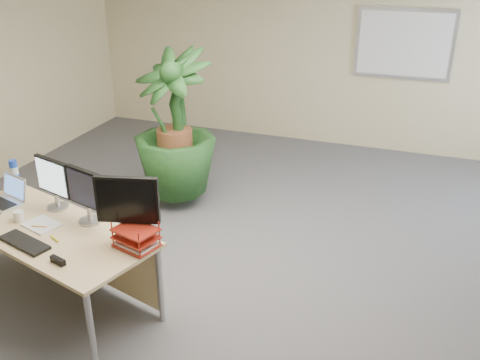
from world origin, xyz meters
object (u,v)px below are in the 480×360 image
(floor_plant, at_px, (175,143))
(laptop, at_px, (8,197))
(desk, at_px, (60,239))
(monitor_left, at_px, (54,180))
(monitor_right, at_px, (87,193))

(floor_plant, bearing_deg, laptop, -112.50)
(desk, bearing_deg, monitor_left, 126.25)
(monitor_right, distance_m, laptop, 0.91)
(floor_plant, relative_size, laptop, 3.90)
(monitor_left, bearing_deg, laptop, -172.53)
(floor_plant, xyz_separation_m, monitor_left, (-0.27, -1.74, 0.24))
(monitor_left, height_order, laptop, monitor_left)
(monitor_left, height_order, monitor_right, monitor_right)
(desk, xyz_separation_m, floor_plant, (0.10, 1.97, 0.18))
(desk, relative_size, laptop, 5.29)
(floor_plant, bearing_deg, monitor_left, -98.81)
(floor_plant, relative_size, monitor_left, 3.28)
(floor_plant, bearing_deg, desk, -92.97)
(desk, height_order, floor_plant, floor_plant)
(floor_plant, bearing_deg, monitor_right, -85.72)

